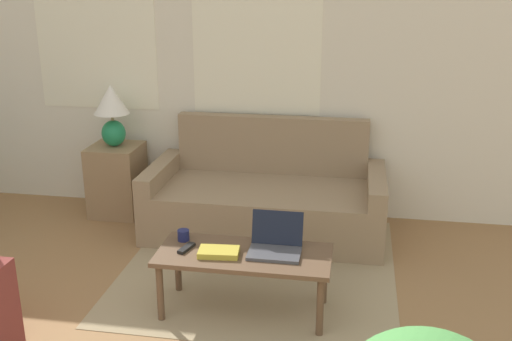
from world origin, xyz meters
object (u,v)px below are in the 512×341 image
couch (266,200)px  laptop (276,244)px  coffee_table (244,260)px  tv_remote (186,248)px  cup_navy (183,235)px  book_red (219,252)px  table_lamp (112,109)px

couch → laptop: 1.29m
coffee_table → tv_remote: tv_remote is taller
cup_navy → book_red: 0.32m
laptop → book_red: (-0.34, -0.11, -0.03)m
laptop → tv_remote: bearing=-173.0°
couch → book_red: couch is taller
coffee_table → book_red: 0.17m
table_lamp → tv_remote: 1.88m
cup_navy → tv_remote: (0.06, -0.13, -0.03)m
couch → table_lamp: bearing=174.1°
book_red → tv_remote: (-0.22, 0.04, -0.01)m
table_lamp → tv_remote: (1.06, -1.46, -0.53)m
coffee_table → couch: bearing=92.6°
table_lamp → cup_navy: size_ratio=7.07×
coffee_table → tv_remote: 0.37m
tv_remote → coffee_table: bearing=2.2°
table_lamp → book_red: table_lamp is taller
book_red → table_lamp: bearing=130.6°
couch → tv_remote: couch is taller
table_lamp → book_red: 2.04m
book_red → coffee_table: bearing=19.6°
laptop → table_lamp: bearing=139.4°
couch → laptop: size_ratio=5.94×
coffee_table → laptop: bearing=16.1°
cup_navy → tv_remote: cup_navy is taller
couch → table_lamp: table_lamp is taller
cup_navy → book_red: cup_navy is taller
couch → book_red: (-0.09, -1.35, 0.17)m
laptop → book_red: 0.36m
cup_navy → table_lamp: bearing=127.1°
couch → tv_remote: 1.36m
cup_navy → coffee_table: bearing=-15.2°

